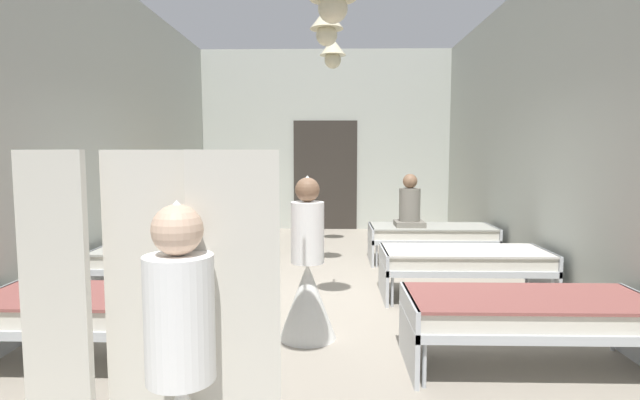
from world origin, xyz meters
name	(u,v)px	position (x,y,z in m)	size (l,w,h in m)	color
ground_plane	(320,301)	(0.00, 0.00, -0.05)	(6.06, 11.27, 0.10)	#9E9384
room_shell	(322,131)	(0.00, 1.19, 1.98)	(5.86, 10.87, 3.95)	#B2B7AD
bed_left_row_0	(103,310)	(-1.68, -1.90, 0.44)	(1.90, 0.84, 0.57)	#B7BCC1
bed_right_row_0	(528,313)	(1.68, -1.90, 0.44)	(1.90, 0.84, 0.57)	#B7BCC1
bed_left_row_1	(177,259)	(-1.68, 0.00, 0.44)	(1.90, 0.84, 0.57)	#B7BCC1
bed_right_row_1	(464,261)	(1.68, 0.00, 0.44)	(1.90, 0.84, 0.57)	#B7BCC1
bed_left_row_2	(215,234)	(-1.68, 1.90, 0.44)	(1.90, 0.84, 0.57)	#B7BCC1
bed_right_row_2	(431,234)	(1.68, 1.90, 0.44)	(1.90, 0.84, 0.57)	#B7BCC1
nurse_mid_aisle	(308,281)	(-0.08, -1.31, 0.53)	(0.52, 0.52, 1.49)	white
patient_seated_primary	(410,207)	(1.33, 1.83, 0.87)	(0.44, 0.44, 0.80)	slate
privacy_screen	(147,332)	(-0.73, -3.48, 0.85)	(1.25, 0.17, 1.70)	silver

